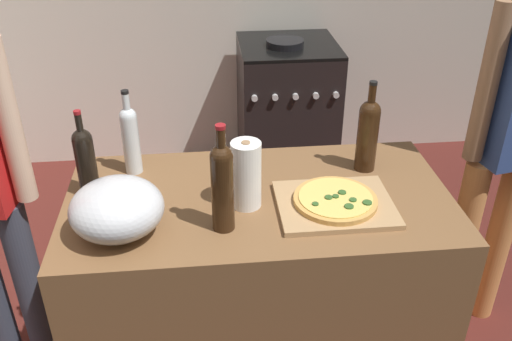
# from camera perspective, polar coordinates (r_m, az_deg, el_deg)

# --- Properties ---
(ground_plane) EXTENTS (4.37, 3.31, 0.02)m
(ground_plane) POSITION_cam_1_polar(r_m,az_deg,el_deg) (3.02, -1.96, -10.65)
(ground_plane) COLOR #511E19
(counter) EXTENTS (1.38, 0.72, 0.88)m
(counter) POSITION_cam_1_polar(r_m,az_deg,el_deg) (2.27, 0.27, -12.08)
(counter) COLOR brown
(counter) RESTS_ON ground_plane
(cutting_board) EXTENTS (0.40, 0.32, 0.02)m
(cutting_board) POSITION_cam_1_polar(r_m,az_deg,el_deg) (1.96, 8.08, -3.46)
(cutting_board) COLOR tan
(cutting_board) RESTS_ON counter
(pizza) EXTENTS (0.29, 0.29, 0.03)m
(pizza) POSITION_cam_1_polar(r_m,az_deg,el_deg) (1.94, 8.14, -2.96)
(pizza) COLOR tan
(pizza) RESTS_ON cutting_board
(mixing_bowl) EXTENTS (0.30, 0.30, 0.18)m
(mixing_bowl) POSITION_cam_1_polar(r_m,az_deg,el_deg) (1.82, -14.05, -3.82)
(mixing_bowl) COLOR #B2B2B7
(mixing_bowl) RESTS_ON counter
(paper_towel_roll) EXTENTS (0.10, 0.10, 0.25)m
(paper_towel_roll) POSITION_cam_1_polar(r_m,az_deg,el_deg) (1.89, -1.11, -0.44)
(paper_towel_roll) COLOR white
(paper_towel_roll) RESTS_ON counter
(wine_bottle_amber) EXTENTS (0.08, 0.08, 0.36)m
(wine_bottle_amber) POSITION_cam_1_polar(r_m,az_deg,el_deg) (2.14, 11.38, 3.87)
(wine_bottle_amber) COLOR #331E0F
(wine_bottle_amber) RESTS_ON counter
(wine_bottle_clear) EXTENTS (0.06, 0.06, 0.33)m
(wine_bottle_clear) POSITION_cam_1_polar(r_m,az_deg,el_deg) (2.13, -12.73, 3.38)
(wine_bottle_clear) COLOR silver
(wine_bottle_clear) RESTS_ON counter
(wine_bottle_green) EXTENTS (0.07, 0.07, 0.33)m
(wine_bottle_green) POSITION_cam_1_polar(r_m,az_deg,el_deg) (2.03, -17.07, 1.12)
(wine_bottle_green) COLOR black
(wine_bottle_green) RESTS_ON counter
(wine_bottle_dark) EXTENTS (0.07, 0.07, 0.37)m
(wine_bottle_dark) POSITION_cam_1_polar(r_m,az_deg,el_deg) (1.75, -3.46, -1.34)
(wine_bottle_dark) COLOR #331E0F
(wine_bottle_dark) RESTS_ON counter
(stove) EXTENTS (0.60, 0.61, 0.97)m
(stove) POSITION_cam_1_polar(r_m,az_deg,el_deg) (3.65, 3.14, 5.93)
(stove) COLOR black
(stove) RESTS_ON ground_plane
(person_in_red) EXTENTS (0.37, 0.24, 1.74)m
(person_in_red) POSITION_cam_1_polar(r_m,az_deg,el_deg) (2.42, 24.51, 4.01)
(person_in_red) COLOR #D88C4C
(person_in_red) RESTS_ON ground_plane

